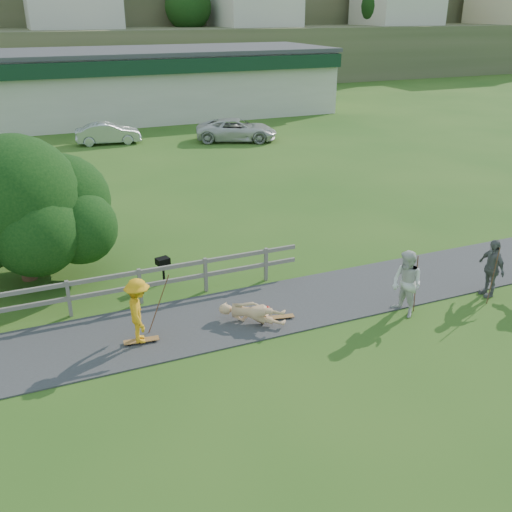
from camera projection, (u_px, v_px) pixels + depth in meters
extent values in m
plane|color=#2C5A19|center=(246.00, 345.00, 14.72)|extent=(260.00, 260.00, 0.00)
cube|color=#343436|center=(226.00, 317.00, 15.98)|extent=(34.00, 3.00, 0.04)
cube|color=#5E5A53|center=(69.00, 299.00, 15.87)|extent=(0.10, 0.10, 1.10)
cube|color=#5E5A53|center=(140.00, 286.00, 16.58)|extent=(0.10, 0.10, 1.10)
cube|color=#5E5A53|center=(206.00, 275.00, 17.29)|extent=(0.10, 0.10, 1.10)
cube|color=#5E5A53|center=(266.00, 264.00, 18.00)|extent=(0.10, 0.10, 1.10)
cube|color=#5E5A53|center=(48.00, 287.00, 15.51)|extent=(15.00, 0.08, 0.12)
cube|color=#5E5A53|center=(50.00, 302.00, 15.69)|extent=(15.00, 0.08, 0.12)
cube|color=beige|center=(127.00, 86.00, 44.77)|extent=(32.00, 10.00, 4.80)
cube|color=#12331E|center=(140.00, 68.00, 39.66)|extent=(32.00, 0.60, 1.00)
cube|color=#46454A|center=(124.00, 51.00, 43.75)|extent=(32.50, 10.50, 0.30)
cube|color=#44502F|center=(52.00, 60.00, 60.02)|extent=(220.00, 14.00, 6.00)
cube|color=#44502F|center=(39.00, 22.00, 69.61)|extent=(220.00, 14.00, 13.00)
imported|color=#F0A316|center=(139.00, 314.00, 14.41)|extent=(0.78, 1.19, 1.74)
imported|color=#DBAA79|center=(252.00, 313.00, 15.56)|extent=(1.55, 1.68, 0.67)
imported|color=silver|center=(407.00, 284.00, 15.79)|extent=(0.86, 1.03, 1.92)
imported|color=slate|center=(491.00, 268.00, 16.93)|extent=(0.55, 1.09, 1.79)
imported|color=#B0B4B8|center=(108.00, 133.00, 36.31)|extent=(4.19, 1.90, 1.33)
imported|color=silver|center=(237.00, 130.00, 37.08)|extent=(5.72, 4.22, 1.45)
sphere|color=#A5150D|center=(267.00, 310.00, 16.15)|extent=(0.24, 0.24, 0.24)
cylinder|color=brown|center=(158.00, 302.00, 14.96)|extent=(0.03, 0.03, 1.76)
cylinder|color=brown|center=(416.00, 284.00, 15.97)|extent=(0.03, 0.03, 1.75)
cylinder|color=brown|center=(493.00, 276.00, 16.44)|extent=(0.03, 0.03, 1.77)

